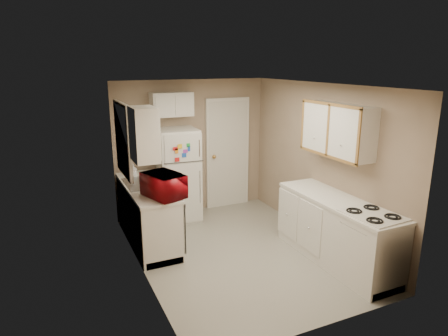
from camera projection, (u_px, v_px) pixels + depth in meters
name	position (u px, v px, depth m)	size (l,w,h in m)	color
floor	(238.00, 252.00, 5.85)	(3.80, 3.80, 0.00)	#A8A498
ceiling	(240.00, 85.00, 5.23)	(3.80, 3.80, 0.00)	white
wall_left	(139.00, 186.00, 4.98)	(3.80, 3.80, 0.00)	gray
wall_right	(321.00, 163.00, 6.10)	(3.80, 3.80, 0.00)	gray
wall_back	(192.00, 147.00, 7.21)	(2.80, 2.80, 0.00)	gray
wall_front	(327.00, 221.00, 3.87)	(2.80, 2.80, 0.00)	gray
left_counter	(148.00, 214.00, 6.08)	(0.60, 1.80, 0.90)	silver
dishwasher	(178.00, 222.00, 5.66)	(0.03, 0.58, 0.72)	black
sink	(144.00, 186.00, 6.11)	(0.54, 0.74, 0.16)	gray
microwave	(164.00, 186.00, 5.44)	(0.33, 0.59, 0.40)	maroon
soap_bottle	(134.00, 170.00, 6.46)	(0.09, 0.09, 0.19)	silver
window_blinds	(124.00, 139.00, 5.81)	(0.10, 0.98, 1.08)	silver
upper_cabinet_left	(144.00, 135.00, 5.08)	(0.30, 0.45, 0.70)	silver
refrigerator	(178.00, 175.00, 6.87)	(0.66, 0.64, 1.61)	silver
cabinet_over_fridge	(172.00, 104.00, 6.71)	(0.70, 0.30, 0.40)	silver
interior_door	(228.00, 154.00, 7.50)	(0.86, 0.06, 2.08)	silver
right_counter	(336.00, 231.00, 5.48)	(0.60, 2.00, 0.90)	silver
stove	(369.00, 252.00, 4.95)	(0.55, 0.68, 0.83)	silver
upper_cabinet_right	(337.00, 129.00, 5.45)	(0.30, 1.20, 0.70)	silver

